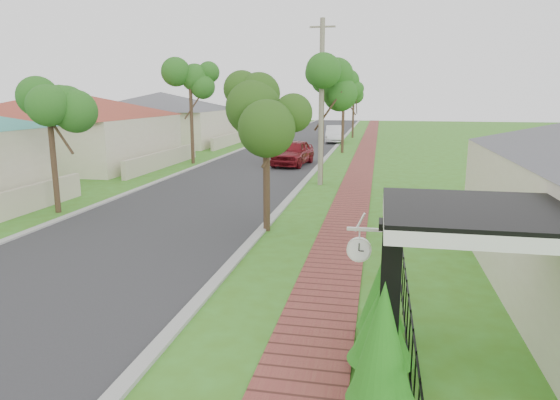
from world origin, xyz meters
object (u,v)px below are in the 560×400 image
Objects in this scene: parked_car_white at (335,134)px; porch_post at (389,309)px; parked_car_red at (293,153)px; station_clock at (360,248)px; utility_pole at (321,103)px; near_tree at (266,115)px.

porch_post is at bearing -87.70° from parked_car_white.
porch_post is 24.04m from parked_car_red.
parked_car_white is at bearing 96.34° from porch_post.
porch_post is 39.51m from parked_car_white.
parked_car_red is 23.56m from station_clock.
parked_car_red is at bearing 102.42° from station_clock.
porch_post is 0.32× the size of utility_pole.
near_tree is at bearing -92.91° from parked_car_white.
parked_car_red is 15.93m from parked_car_white.
parked_car_white is 7.10× the size of station_clock.
station_clock reaches higher than parked_car_white.
utility_pole is at bearing 98.92° from station_clock.
near_tree is at bearing 113.22° from station_clock.
parked_car_white is at bearing 92.46° from parked_car_red.
parked_car_white is 39.08m from station_clock.
utility_pole is (1.30, -22.50, 3.20)m from parked_car_white.
station_clock is at bearing -70.84° from parked_car_red.
porch_post reaches higher than station_clock.
porch_post is at bearing -64.89° from near_tree.
utility_pole is at bearing 100.34° from porch_post.
porch_post is 9.21m from near_tree.
station_clock is at bearing -88.35° from parked_car_white.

